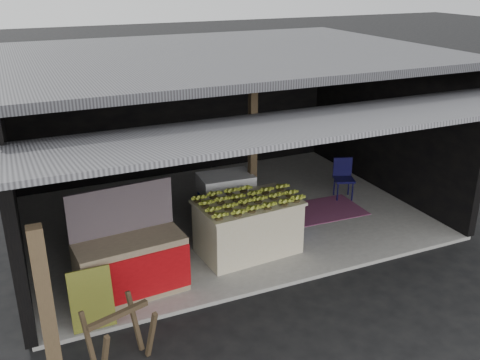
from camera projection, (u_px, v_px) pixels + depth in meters
name	position (u px, v px, depth m)	size (l,w,h in m)	color
ground	(289.00, 286.00, 7.72)	(80.00, 80.00, 0.00)	black
concrete_slab	(223.00, 216.00, 9.83)	(7.00, 5.00, 0.06)	gray
shophouse	(215.00, 102.00, 9.34)	(7.40, 7.29, 3.02)	black
banana_table	(248.00, 227.00, 8.39)	(1.64, 1.08, 0.87)	silver
banana_pile	(248.00, 197.00, 8.20)	(1.45, 0.87, 0.17)	gold
white_crate	(226.00, 202.00, 9.14)	(0.92, 0.66, 0.99)	white
neighbor_stall	(131.00, 264.00, 7.30)	(1.51, 0.77, 1.51)	#998466
green_signboard	(92.00, 299.00, 6.62)	(0.53, 0.04, 0.80)	black
sawhorse	(120.00, 332.00, 6.02)	(0.81, 0.80, 0.72)	#4B3B25
water_barrel	(291.00, 219.00, 9.14)	(0.31, 0.31, 0.45)	#0D1890
plastic_chair	(343.00, 175.00, 10.45)	(0.48, 0.48, 0.79)	#0C0A38
magenta_rug	(322.00, 210.00, 10.00)	(1.50, 1.00, 0.01)	#781A4B
picture_frames	(171.00, 90.00, 11.10)	(1.62, 0.04, 0.46)	black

